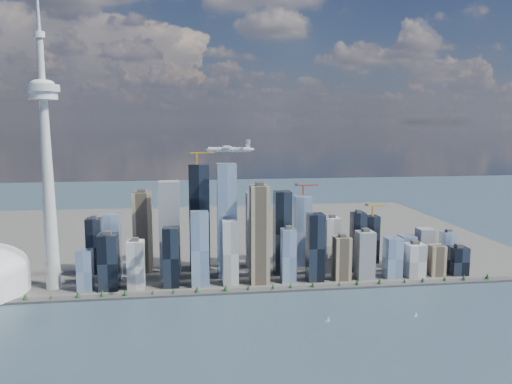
{
  "coord_description": "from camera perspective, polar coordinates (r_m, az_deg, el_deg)",
  "views": [
    {
      "loc": [
        -56.43,
        -592.77,
        297.79
      ],
      "look_at": [
        59.27,
        260.0,
        177.15
      ],
      "focal_mm": 35.0,
      "sensor_mm": 36.0,
      "label": 1
    }
  ],
  "objects": [
    {
      "name": "ground",
      "position": [
        665.76,
        -2.16,
        -18.6
      ],
      "size": [
        4000.0,
        4000.0,
        0.0
      ],
      "primitive_type": "plane",
      "color": "#2E4651",
      "rests_on": "ground"
    },
    {
      "name": "seawall",
      "position": [
        894.95,
        -3.75,
        -11.34
      ],
      "size": [
        1100.0,
        22.0,
        4.0
      ],
      "primitive_type": "cube",
      "color": "#383838",
      "rests_on": "ground"
    },
    {
      "name": "land",
      "position": [
        1327.49,
        -5.11,
        -4.95
      ],
      "size": [
        1400.0,
        900.0,
        3.0
      ],
      "primitive_type": "cube",
      "color": "#4C4C47",
      "rests_on": "ground"
    },
    {
      "name": "shoreline_trees",
      "position": [
        892.74,
        -3.75,
        -10.93
      ],
      "size": [
        960.53,
        7.2,
        8.8
      ],
      "color": "#3F2D1E",
      "rests_on": "seawall"
    },
    {
      "name": "skyscraper_cluster",
      "position": [
        963.19,
        -0.6,
        -5.46
      ],
      "size": [
        736.0,
        142.0,
        239.38
      ],
      "color": "black",
      "rests_on": "land"
    },
    {
      "name": "needle_tower",
      "position": [
        937.1,
        -22.82,
        3.57
      ],
      "size": [
        56.0,
        56.0,
        550.5
      ],
      "color": "#B0B0AB",
      "rests_on": "land"
    },
    {
      "name": "airplane",
      "position": [
        754.02,
        -3.04,
        4.95
      ],
      "size": [
        74.98,
        66.37,
        18.27
      ],
      "rotation": [
        0.0,
        0.0,
        -0.09
      ],
      "color": "silver",
      "rests_on": "ground"
    },
    {
      "name": "sailboat_west",
      "position": [
        782.01,
        8.24,
        -14.22
      ],
      "size": [
        7.8,
        3.42,
        10.78
      ],
      "rotation": [
        0.0,
        0.0,
        -0.21
      ],
      "color": "white",
      "rests_on": "ground"
    },
    {
      "name": "sailboat_east",
      "position": [
        830.37,
        17.81,
        -13.23
      ],
      "size": [
        6.09,
        1.97,
        8.44
      ],
      "rotation": [
        0.0,
        0.0,
        0.07
      ],
      "color": "white",
      "rests_on": "ground"
    }
  ]
}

